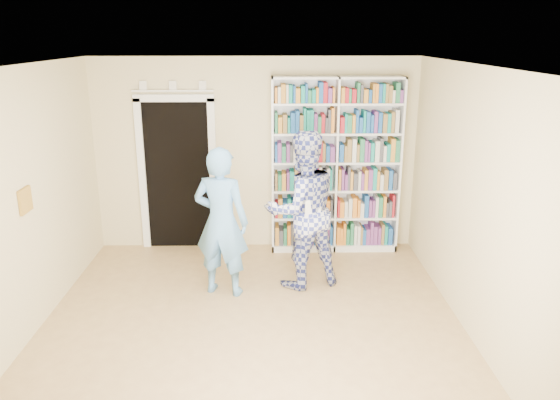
# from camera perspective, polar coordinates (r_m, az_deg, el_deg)

# --- Properties ---
(floor) EXTENTS (5.00, 5.00, 0.00)m
(floor) POSITION_cam_1_polar(r_m,az_deg,el_deg) (5.84, -3.03, -13.75)
(floor) COLOR #A07A4D
(floor) RESTS_ON ground
(ceiling) EXTENTS (5.00, 5.00, 0.00)m
(ceiling) POSITION_cam_1_polar(r_m,az_deg,el_deg) (5.03, -3.51, 13.72)
(ceiling) COLOR white
(ceiling) RESTS_ON wall_back
(wall_back) EXTENTS (4.50, 0.00, 4.50)m
(wall_back) POSITION_cam_1_polar(r_m,az_deg,el_deg) (7.70, -2.58, 4.71)
(wall_back) COLOR beige
(wall_back) RESTS_ON floor
(wall_left) EXTENTS (0.00, 5.00, 5.00)m
(wall_left) POSITION_cam_1_polar(r_m,az_deg,el_deg) (5.82, -25.96, -1.08)
(wall_left) COLOR beige
(wall_left) RESTS_ON floor
(wall_right) EXTENTS (0.00, 5.00, 5.00)m
(wall_right) POSITION_cam_1_polar(r_m,az_deg,el_deg) (5.66, 20.15, -0.87)
(wall_right) COLOR beige
(wall_right) RESTS_ON floor
(bookshelf) EXTENTS (1.78, 0.33, 2.44)m
(bookshelf) POSITION_cam_1_polar(r_m,az_deg,el_deg) (7.62, 5.83, 3.64)
(bookshelf) COLOR white
(bookshelf) RESTS_ON floor
(doorway) EXTENTS (1.10, 0.08, 2.43)m
(doorway) POSITION_cam_1_polar(r_m,az_deg,el_deg) (7.82, -10.66, 3.35)
(doorway) COLOR black
(doorway) RESTS_ON floor
(wall_art) EXTENTS (0.03, 0.25, 0.25)m
(wall_art) POSITION_cam_1_polar(r_m,az_deg,el_deg) (5.98, -25.08, -0.03)
(wall_art) COLOR brown
(wall_art) RESTS_ON wall_left
(man_blue) EXTENTS (0.74, 0.58, 1.78)m
(man_blue) POSITION_cam_1_polar(r_m,az_deg,el_deg) (6.37, -6.15, -2.31)
(man_blue) COLOR #609CD5
(man_blue) RESTS_ON floor
(man_plaid) EXTENTS (1.13, 1.01, 1.92)m
(man_plaid) POSITION_cam_1_polar(r_m,az_deg,el_deg) (6.53, 2.34, -1.06)
(man_plaid) COLOR navy
(man_plaid) RESTS_ON floor
(paper_sheet) EXTENTS (0.19, 0.11, 0.30)m
(paper_sheet) POSITION_cam_1_polar(r_m,az_deg,el_deg) (6.29, 3.46, -1.25)
(paper_sheet) COLOR white
(paper_sheet) RESTS_ON man_plaid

